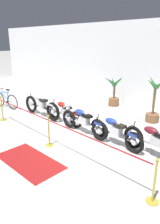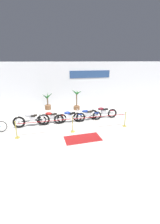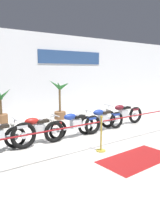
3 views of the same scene
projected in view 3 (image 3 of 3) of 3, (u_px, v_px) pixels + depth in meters
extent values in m
plane|color=silver|center=(83.00, 141.00, 7.23)|extent=(120.00, 120.00, 0.00)
cube|color=white|center=(23.00, 74.00, 10.92)|extent=(28.00, 0.25, 4.20)
cube|color=navy|center=(71.00, 57.00, 12.26)|extent=(4.08, 0.04, 0.70)
torus|color=black|center=(24.00, 136.00, 6.46)|extent=(0.81, 0.15, 0.81)
cylinder|color=silver|center=(24.00, 136.00, 6.46)|extent=(0.19, 0.08, 0.19)
cylinder|color=silver|center=(6.00, 137.00, 6.29)|extent=(0.70, 0.09, 0.07)
cube|color=black|center=(1.00, 126.00, 6.01)|extent=(0.40, 0.21, 0.09)
cube|color=#B7BABF|center=(22.00, 126.00, 6.37)|extent=(0.32, 0.17, 0.08)
torus|color=black|center=(15.00, 137.00, 6.54)|extent=(0.68, 0.13, 0.67)
torus|color=black|center=(58.00, 130.00, 7.31)|extent=(0.68, 0.13, 0.67)
cylinder|color=silver|center=(15.00, 137.00, 6.54)|extent=(0.16, 0.09, 0.16)
cylinder|color=silver|center=(58.00, 130.00, 7.31)|extent=(0.16, 0.09, 0.16)
cylinder|color=silver|center=(12.00, 128.00, 6.44)|extent=(0.31, 0.07, 0.59)
cube|color=silver|center=(39.00, 128.00, 6.92)|extent=(0.37, 0.24, 0.26)
cylinder|color=silver|center=(38.00, 122.00, 6.86)|extent=(0.18, 0.12, 0.24)
cylinder|color=silver|center=(40.00, 122.00, 6.91)|extent=(0.18, 0.12, 0.24)
cylinder|color=silver|center=(46.00, 130.00, 7.23)|extent=(0.70, 0.10, 0.07)
cube|color=#47474C|center=(38.00, 133.00, 6.92)|extent=(1.15, 0.11, 0.06)
ellipsoid|color=#B21E19|center=(32.00, 121.00, 6.75)|extent=(0.47, 0.24, 0.22)
cube|color=black|center=(43.00, 121.00, 6.95)|extent=(0.41, 0.22, 0.09)
cube|color=#B21E19|center=(56.00, 123.00, 7.24)|extent=(0.33, 0.17, 0.08)
cylinder|color=silver|center=(15.00, 119.00, 6.45)|extent=(0.06, 0.62, 0.04)
sphere|color=silver|center=(12.00, 124.00, 6.43)|extent=(0.14, 0.14, 0.14)
torus|color=black|center=(54.00, 132.00, 7.06)|extent=(0.71, 0.13, 0.71)
torus|color=black|center=(92.00, 125.00, 7.96)|extent=(0.71, 0.13, 0.71)
cylinder|color=silver|center=(54.00, 132.00, 7.06)|extent=(0.16, 0.08, 0.16)
cylinder|color=silver|center=(92.00, 125.00, 7.96)|extent=(0.16, 0.08, 0.16)
cylinder|color=silver|center=(51.00, 124.00, 6.95)|extent=(0.30, 0.06, 0.59)
cube|color=silver|center=(76.00, 123.00, 7.51)|extent=(0.36, 0.22, 0.26)
cylinder|color=silver|center=(75.00, 118.00, 7.44)|extent=(0.18, 0.11, 0.24)
cylinder|color=silver|center=(77.00, 117.00, 7.49)|extent=(0.18, 0.11, 0.24)
cylinder|color=silver|center=(80.00, 125.00, 7.81)|extent=(0.70, 0.08, 0.07)
cube|color=#ADAFB5|center=(74.00, 127.00, 7.50)|extent=(1.27, 0.07, 0.06)
ellipsoid|color=navy|center=(70.00, 117.00, 7.33)|extent=(0.46, 0.22, 0.22)
cube|color=black|center=(79.00, 117.00, 7.54)|extent=(0.40, 0.20, 0.09)
cube|color=navy|center=(91.00, 118.00, 7.88)|extent=(0.32, 0.16, 0.08)
cylinder|color=silver|center=(54.00, 115.00, 6.96)|extent=(0.04, 0.62, 0.04)
sphere|color=silver|center=(52.00, 120.00, 6.95)|extent=(0.14, 0.14, 0.14)
torus|color=black|center=(86.00, 125.00, 7.95)|extent=(0.68, 0.13, 0.68)
torus|color=black|center=(116.00, 120.00, 8.76)|extent=(0.68, 0.13, 0.68)
cylinder|color=silver|center=(86.00, 125.00, 7.95)|extent=(0.16, 0.09, 0.16)
cylinder|color=silver|center=(116.00, 120.00, 8.76)|extent=(0.16, 0.09, 0.16)
cylinder|color=silver|center=(84.00, 118.00, 7.85)|extent=(0.31, 0.07, 0.59)
cube|color=silver|center=(103.00, 118.00, 8.35)|extent=(0.37, 0.23, 0.26)
cylinder|color=silver|center=(102.00, 113.00, 8.29)|extent=(0.18, 0.12, 0.24)
cylinder|color=silver|center=(104.00, 113.00, 8.34)|extent=(0.18, 0.12, 0.24)
cylinder|color=silver|center=(107.00, 120.00, 8.66)|extent=(0.70, 0.10, 0.07)
cube|color=#47474C|center=(102.00, 122.00, 8.35)|extent=(1.20, 0.11, 0.06)
ellipsoid|color=navy|center=(98.00, 112.00, 8.18)|extent=(0.47, 0.24, 0.22)
cube|color=black|center=(106.00, 112.00, 8.38)|extent=(0.41, 0.22, 0.09)
cube|color=navy|center=(116.00, 114.00, 8.69)|extent=(0.33, 0.17, 0.08)
cylinder|color=silver|center=(86.00, 110.00, 7.86)|extent=(0.06, 0.62, 0.04)
sphere|color=silver|center=(85.00, 114.00, 7.84)|extent=(0.14, 0.14, 0.14)
torus|color=black|center=(108.00, 119.00, 8.86)|extent=(0.74, 0.18, 0.73)
torus|color=black|center=(135.00, 115.00, 9.64)|extent=(0.74, 0.18, 0.73)
cylinder|color=silver|center=(108.00, 119.00, 8.86)|extent=(0.18, 0.09, 0.17)
cylinder|color=silver|center=(135.00, 115.00, 9.64)|extent=(0.18, 0.09, 0.17)
cylinder|color=silver|center=(106.00, 112.00, 8.76)|extent=(0.31, 0.08, 0.59)
cube|color=silver|center=(123.00, 113.00, 9.24)|extent=(0.38, 0.25, 0.26)
cylinder|color=silver|center=(123.00, 108.00, 9.19)|extent=(0.19, 0.12, 0.24)
cylinder|color=silver|center=(124.00, 108.00, 9.23)|extent=(0.19, 0.12, 0.24)
cylinder|color=silver|center=(126.00, 115.00, 9.54)|extent=(0.70, 0.13, 0.07)
cube|color=#ADAFB5|center=(122.00, 116.00, 9.24)|extent=(1.22, 0.16, 0.06)
ellipsoid|color=maroon|center=(119.00, 107.00, 9.08)|extent=(0.48, 0.26, 0.22)
cube|color=black|center=(126.00, 108.00, 9.27)|extent=(0.41, 0.23, 0.09)
cube|color=maroon|center=(135.00, 109.00, 9.56)|extent=(0.33, 0.18, 0.08)
cylinder|color=silver|center=(109.00, 106.00, 8.77)|extent=(0.09, 0.62, 0.04)
sphere|color=silver|center=(107.00, 109.00, 8.75)|extent=(0.14, 0.14, 0.14)
cylinder|color=brown|center=(2.00, 119.00, 9.62)|extent=(0.55, 0.55, 0.40)
cylinder|color=brown|center=(1.00, 106.00, 9.52)|extent=(0.10, 0.10, 0.72)
cone|color=#235B28|center=(5.00, 94.00, 9.54)|extent=(0.59, 0.16, 0.52)
cone|color=#235B28|center=(3.00, 96.00, 9.30)|extent=(0.27, 0.54, 0.46)
cylinder|color=brown|center=(60.00, 115.00, 10.53)|extent=(0.55, 0.55, 0.35)
cylinder|color=brown|center=(60.00, 100.00, 10.38)|extent=(0.10, 0.10, 1.15)
cone|color=#286B2D|center=(64.00, 85.00, 10.38)|extent=(0.56, 0.18, 0.37)
cone|color=#286B2D|center=(59.00, 85.00, 10.49)|extent=(0.33, 0.59, 0.43)
cone|color=#286B2D|center=(55.00, 84.00, 10.21)|extent=(0.57, 0.40, 0.54)
cone|color=#286B2D|center=(59.00, 85.00, 10.10)|extent=(0.41, 0.40, 0.46)
cone|color=#286B2D|center=(64.00, 86.00, 10.14)|extent=(0.36, 0.61, 0.46)
cylinder|color=maroon|center=(49.00, 131.00, 5.23)|extent=(3.18, 0.04, 0.04)
cylinder|color=maroon|center=(143.00, 114.00, 7.22)|extent=(3.49, 0.04, 0.04)
cylinder|color=gold|center=(101.00, 151.00, 6.34)|extent=(0.28, 0.28, 0.03)
cylinder|color=gold|center=(101.00, 134.00, 6.25)|extent=(0.05, 0.05, 0.95)
sphere|color=gold|center=(101.00, 117.00, 6.15)|extent=(0.08, 0.08, 0.08)
cube|color=maroon|center=(137.00, 159.00, 5.78)|extent=(2.13, 1.14, 0.01)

